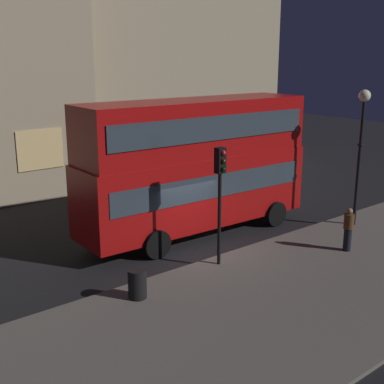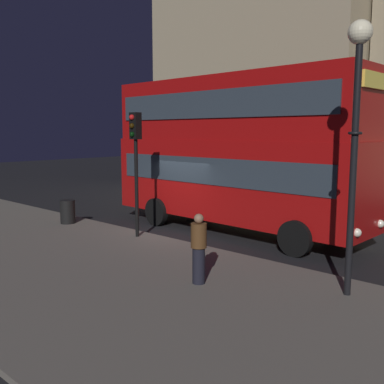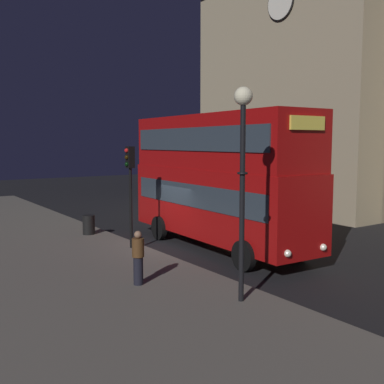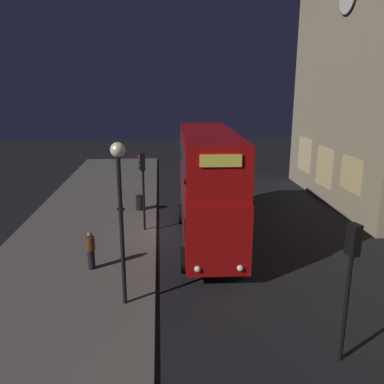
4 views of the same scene
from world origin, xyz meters
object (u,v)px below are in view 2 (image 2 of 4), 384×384
(double_decker_bus, at_px, (233,147))
(street_lamp, at_px, (357,102))
(traffic_light_near_kerb, at_px, (135,148))
(litter_bin, at_px, (68,212))
(pedestrian, at_px, (199,248))

(double_decker_bus, height_order, street_lamp, street_lamp)
(traffic_light_near_kerb, bearing_deg, street_lamp, -4.31)
(street_lamp, distance_m, litter_bin, 11.43)
(street_lamp, bearing_deg, traffic_light_near_kerb, 176.66)
(pedestrian, bearing_deg, litter_bin, 139.02)
(traffic_light_near_kerb, height_order, street_lamp, street_lamp)
(street_lamp, height_order, pedestrian, street_lamp)
(pedestrian, distance_m, litter_bin, 8.22)
(double_decker_bus, bearing_deg, street_lamp, -29.98)
(traffic_light_near_kerb, xyz_separation_m, street_lamp, (7.30, -0.43, 1.12))
(double_decker_bus, distance_m, street_lamp, 6.86)
(double_decker_bus, relative_size, traffic_light_near_kerb, 2.47)
(traffic_light_near_kerb, xyz_separation_m, pedestrian, (4.48, -2.02, -2.08))
(double_decker_bus, height_order, traffic_light_near_kerb, double_decker_bus)
(double_decker_bus, xyz_separation_m, street_lamp, (5.74, -3.59, 1.12))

